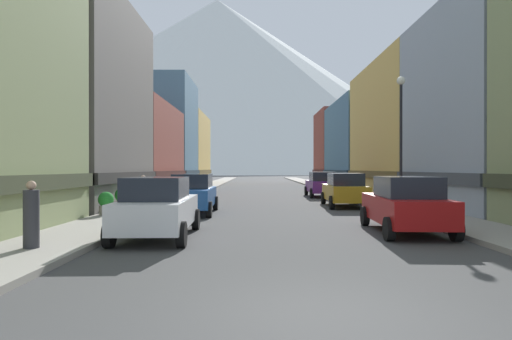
# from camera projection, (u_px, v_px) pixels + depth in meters

# --- Properties ---
(ground_plane) EXTENTS (400.00, 400.00, 0.00)m
(ground_plane) POSITION_uv_depth(u_px,v_px,m) (326.00, 322.00, 5.69)
(ground_plane) COLOR #3F3F3F
(sidewalk_left) EXTENTS (2.50, 100.00, 0.15)m
(sidewalk_left) POSITION_uv_depth(u_px,v_px,m) (200.00, 189.00, 40.70)
(sidewalk_left) COLOR gray
(sidewalk_left) RESTS_ON ground
(sidewalk_right) EXTENTS (2.50, 100.00, 0.15)m
(sidewalk_right) POSITION_uv_depth(u_px,v_px,m) (332.00, 189.00, 40.68)
(sidewalk_right) COLOR gray
(sidewalk_right) RESTS_ON ground
(storefront_left_1) EXTENTS (6.62, 10.03, 10.70)m
(storefront_left_1) POSITION_uv_depth(u_px,v_px,m) (71.00, 108.00, 22.50)
(storefront_left_1) COLOR #66605B
(storefront_left_1) RESTS_ON ground
(storefront_left_2) EXTENTS (6.32, 11.61, 6.98)m
(storefront_left_2) POSITION_uv_depth(u_px,v_px,m) (133.00, 151.00, 33.44)
(storefront_left_2) COLOR brown
(storefront_left_2) RESTS_ON ground
(storefront_left_3) EXTENTS (9.35, 9.23, 11.16)m
(storefront_left_3) POSITION_uv_depth(u_px,v_px,m) (149.00, 136.00, 44.32)
(storefront_left_3) COLOR slate
(storefront_left_3) RESTS_ON ground
(storefront_left_4) EXTENTS (8.19, 12.92, 8.99)m
(storefront_left_4) POSITION_uv_depth(u_px,v_px,m) (175.00, 151.00, 55.56)
(storefront_left_4) COLOR #D8B259
(storefront_left_4) RESTS_ON ground
(storefront_right_1) EXTENTS (6.43, 9.32, 9.79)m
(storefront_right_1) POSITION_uv_depth(u_px,v_px,m) (497.00, 112.00, 20.51)
(storefront_right_1) COLOR #99A5B2
(storefront_right_1) RESTS_ON ground
(storefront_right_2) EXTENTS (9.68, 13.27, 9.79)m
(storefront_right_2) POSITION_uv_depth(u_px,v_px,m) (433.00, 132.00, 31.87)
(storefront_right_2) COLOR #D8B259
(storefront_right_2) RESTS_ON ground
(storefront_right_3) EXTENTS (9.54, 13.87, 9.16)m
(storefront_right_3) POSITION_uv_depth(u_px,v_px,m) (378.00, 146.00, 46.02)
(storefront_right_3) COLOR slate
(storefront_right_3) RESTS_ON ground
(storefront_right_4) EXTENTS (9.11, 9.71, 9.76)m
(storefront_right_4) POSITION_uv_depth(u_px,v_px,m) (351.00, 149.00, 58.10)
(storefront_right_4) COLOR brown
(storefront_right_4) RESTS_ON ground
(car_left_0) EXTENTS (2.17, 4.45, 1.78)m
(car_left_0) POSITION_uv_depth(u_px,v_px,m) (158.00, 207.00, 12.59)
(car_left_0) COLOR silver
(car_left_0) RESTS_ON ground
(car_left_1) EXTENTS (2.11, 4.42, 1.78)m
(car_left_1) POSITION_uv_depth(u_px,v_px,m) (193.00, 194.00, 19.41)
(car_left_1) COLOR #19478C
(car_left_1) RESTS_ON ground
(car_right_0) EXTENTS (2.25, 4.49, 1.78)m
(car_right_0) POSITION_uv_depth(u_px,v_px,m) (406.00, 204.00, 13.55)
(car_right_0) COLOR #9E1111
(car_right_0) RESTS_ON ground
(car_right_1) EXTENTS (2.17, 4.45, 1.78)m
(car_right_1) POSITION_uv_depth(u_px,v_px,m) (345.00, 190.00, 22.83)
(car_right_1) COLOR #B28419
(car_right_1) RESTS_ON ground
(car_right_2) EXTENTS (2.08, 4.41, 1.78)m
(car_right_2) POSITION_uv_depth(u_px,v_px,m) (322.00, 184.00, 30.84)
(car_right_2) COLOR #591E72
(car_right_2) RESTS_ON ground
(potted_plant_0) EXTENTS (0.62, 0.62, 0.94)m
(potted_plant_0) POSITION_uv_depth(u_px,v_px,m) (106.00, 203.00, 17.40)
(potted_plant_0) COLOR gray
(potted_plant_0) RESTS_ON sidewalk_left
(potted_plant_1) EXTENTS (0.68, 0.68, 1.01)m
(potted_plant_1) POSITION_uv_depth(u_px,v_px,m) (123.00, 198.00, 19.55)
(potted_plant_1) COLOR brown
(potted_plant_1) RESTS_ON sidewalk_left
(pedestrian_0) EXTENTS (0.36, 0.36, 1.56)m
(pedestrian_0) POSITION_uv_depth(u_px,v_px,m) (144.00, 193.00, 20.29)
(pedestrian_0) COLOR navy
(pedestrian_0) RESTS_ON sidewalk_left
(pedestrian_1) EXTENTS (0.36, 0.36, 1.59)m
(pedestrian_1) POSITION_uv_depth(u_px,v_px,m) (32.00, 217.00, 10.19)
(pedestrian_1) COLOR #333338
(pedestrian_1) RESTS_ON sidewalk_left
(streetlamp_right) EXTENTS (0.36, 0.36, 5.86)m
(streetlamp_right) POSITION_uv_depth(u_px,v_px,m) (402.00, 123.00, 18.58)
(streetlamp_right) COLOR black
(streetlamp_right) RESTS_ON sidewalk_right
(mountain_backdrop) EXTENTS (291.92, 291.92, 106.32)m
(mountain_backdrop) POSITION_uv_depth(u_px,v_px,m) (218.00, 86.00, 265.52)
(mountain_backdrop) COLOR silver
(mountain_backdrop) RESTS_ON ground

